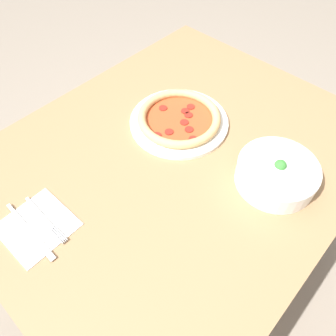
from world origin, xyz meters
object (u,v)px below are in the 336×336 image
object	(u,v)px
knife	(28,228)
fork	(45,219)
bowl	(277,173)
pizza	(179,119)

from	to	relation	value
knife	fork	bearing A→B (deg)	82.24
bowl	knife	xyz separation A→B (m)	(0.53, -0.36, -0.03)
bowl	fork	distance (m)	0.60
bowl	fork	world-z (taller)	bowl
bowl	pizza	bearing A→B (deg)	-88.61
bowl	knife	world-z (taller)	bowl
fork	pizza	bearing A→B (deg)	90.00
fork	bowl	bearing A→B (deg)	56.11
pizza	knife	world-z (taller)	pizza
pizza	bowl	bearing A→B (deg)	91.39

